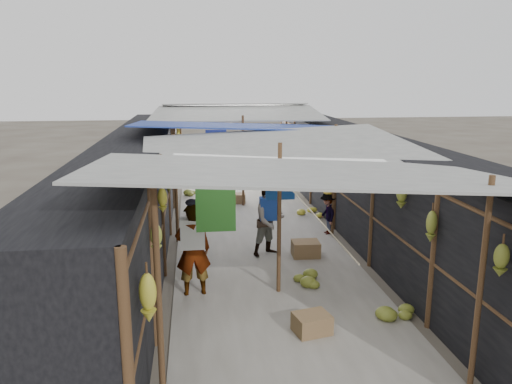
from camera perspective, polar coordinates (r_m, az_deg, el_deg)
name	(u,v)px	position (r m, az deg, el deg)	size (l,w,h in m)	color
aisle_slab	(254,231)	(12.05, -0.25, -4.51)	(3.60, 16.00, 0.02)	#9E998E
stall_left	(137,188)	(11.75, -13.44, 0.42)	(1.40, 15.00, 2.30)	black
stall_right	(364,182)	(12.38, 12.25, 1.11)	(1.40, 15.00, 2.30)	black
crate_near	(306,249)	(10.42, 5.69, -6.52)	(0.56, 0.44, 0.33)	#8C6547
crate_mid	(312,324)	(7.50, 6.40, -14.76)	(0.50, 0.40, 0.30)	#8C6547
crate_back	(237,199)	(14.69, -2.14, -0.76)	(0.46, 0.38, 0.29)	#8C6547
black_basin	(275,191)	(15.99, 2.22, 0.14)	(0.57, 0.57, 0.17)	black
vendor_elderly	(193,250)	(8.48, -7.21, -6.57)	(0.59, 0.39, 1.62)	white
shopper_blue	(269,221)	(10.32, 1.55, -3.32)	(0.72, 0.56, 1.47)	#1D4993
vendor_seated	(328,214)	(11.86, 8.18, -2.46)	(0.65, 0.37, 1.01)	#433D3A
market_canopy	(253,130)	(11.89, -0.33, 7.05)	(5.62, 15.20, 2.77)	brown
hanging_bananas	(249,162)	(11.79, -0.75, 3.42)	(3.95, 13.43, 0.82)	gold
floor_bananas	(287,227)	(11.91, 3.51, -4.04)	(3.82, 9.15, 0.35)	olive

